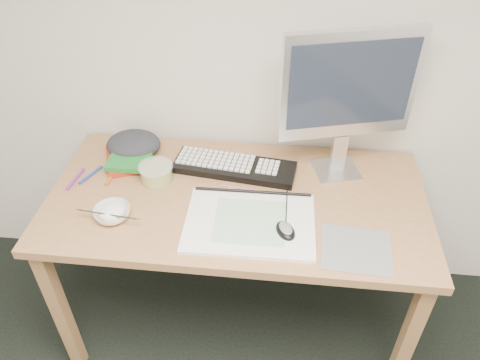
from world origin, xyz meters
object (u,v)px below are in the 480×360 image
Objects in this scene: keyboard at (235,167)px; rice_bowl at (112,214)px; sketchpad at (250,223)px; monitor at (349,90)px; desk at (237,213)px.

rice_bowl reaches higher than keyboard.
sketchpad is at bearing -66.53° from keyboard.
monitor reaches higher than sketchpad.
desk is at bearing 20.75° from rice_bowl.
desk is 0.18m from sketchpad.
desk is at bearing -167.83° from monitor.
rice_bowl is (-0.42, -0.16, 0.10)m from desk.
desk is 2.93× the size of keyboard.
desk is 0.19m from keyboard.
monitor is (0.37, 0.20, 0.44)m from desk.
desk is at bearing 112.92° from sketchpad.
sketchpad is 0.31m from keyboard.
monitor is at bearing 12.79° from keyboard.
keyboard is at bearing 170.05° from monitor.
monitor is at bearing 24.18° from rice_bowl.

